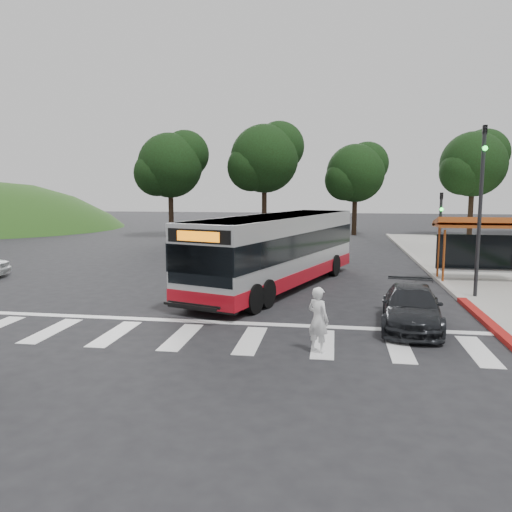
# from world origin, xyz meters

# --- Properties ---
(ground) EXTENTS (140.00, 140.00, 0.00)m
(ground) POSITION_xyz_m (0.00, 0.00, 0.00)
(ground) COLOR black
(ground) RESTS_ON ground
(sidewalk_east) EXTENTS (4.00, 40.00, 0.12)m
(sidewalk_east) POSITION_xyz_m (11.00, 8.00, 0.06)
(sidewalk_east) COLOR gray
(sidewalk_east) RESTS_ON ground
(curb_east) EXTENTS (0.30, 40.00, 0.15)m
(curb_east) POSITION_xyz_m (9.00, 8.00, 0.07)
(curb_east) COLOR #9E9991
(curb_east) RESTS_ON ground
(curb_east_red) EXTENTS (0.32, 6.00, 0.15)m
(curb_east_red) POSITION_xyz_m (9.00, -2.00, 0.08)
(curb_east_red) COLOR maroon
(curb_east_red) RESTS_ON ground
(crosswalk_ladder) EXTENTS (18.00, 2.60, 0.01)m
(crosswalk_ladder) POSITION_xyz_m (0.00, -5.00, 0.01)
(crosswalk_ladder) COLOR silver
(crosswalk_ladder) RESTS_ON ground
(bus_shelter) EXTENTS (4.20, 1.60, 2.86)m
(bus_shelter) POSITION_xyz_m (10.80, 5.10, 2.35)
(bus_shelter) COLOR #9E471A
(bus_shelter) RESTS_ON sidewalk_east
(traffic_signal_ne_tall) EXTENTS (0.18, 0.37, 6.50)m
(traffic_signal_ne_tall) POSITION_xyz_m (9.60, 1.49, 3.88)
(traffic_signal_ne_tall) COLOR black
(traffic_signal_ne_tall) RESTS_ON ground
(traffic_signal_ne_short) EXTENTS (0.18, 0.37, 4.00)m
(traffic_signal_ne_short) POSITION_xyz_m (9.60, 8.49, 2.48)
(traffic_signal_ne_short) COLOR black
(traffic_signal_ne_short) RESTS_ON ground
(tree_ne_a) EXTENTS (6.16, 5.74, 9.30)m
(tree_ne_a) POSITION_xyz_m (16.08, 28.06, 6.39)
(tree_ne_a) COLOR black
(tree_ne_a) RESTS_ON parking_lot
(tree_north_a) EXTENTS (6.60, 6.15, 10.17)m
(tree_north_a) POSITION_xyz_m (-1.92, 26.07, 6.92)
(tree_north_a) COLOR black
(tree_north_a) RESTS_ON ground
(tree_north_b) EXTENTS (5.72, 5.33, 8.43)m
(tree_north_b) POSITION_xyz_m (6.07, 28.06, 5.66)
(tree_north_b) COLOR black
(tree_north_b) RESTS_ON ground
(tree_north_c) EXTENTS (6.16, 5.74, 9.30)m
(tree_north_c) POSITION_xyz_m (-9.92, 24.06, 6.29)
(tree_north_c) COLOR black
(tree_north_c) RESTS_ON ground
(transit_bus) EXTENTS (6.24, 12.09, 3.07)m
(transit_bus) POSITION_xyz_m (1.89, 2.62, 1.54)
(transit_bus) COLOR #A9ABAD
(transit_bus) RESTS_ON ground
(pedestrian) EXTENTS (0.74, 0.70, 1.71)m
(pedestrian) POSITION_xyz_m (3.88, -5.69, 0.86)
(pedestrian) COLOR white
(pedestrian) RESTS_ON ground
(dark_sedan) EXTENTS (2.19, 4.42, 1.24)m
(dark_sedan) POSITION_xyz_m (6.61, -2.87, 0.62)
(dark_sedan) COLOR black
(dark_sedan) RESTS_ON ground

